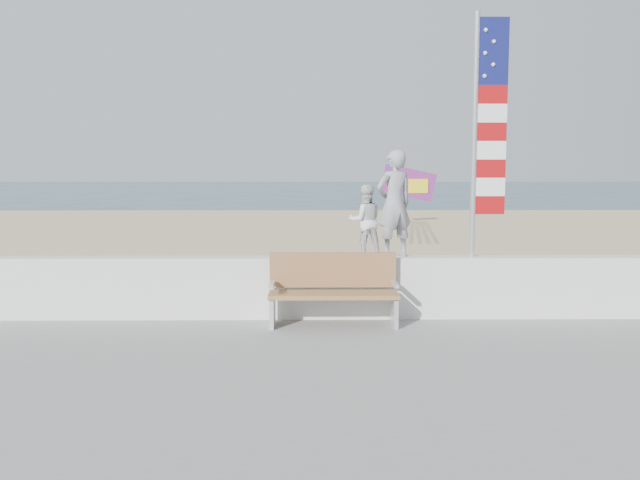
# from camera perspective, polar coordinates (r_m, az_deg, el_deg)

# --- Properties ---
(ground) EXTENTS (220.00, 220.00, 0.00)m
(ground) POSITION_cam_1_polar(r_m,az_deg,el_deg) (8.17, -1.27, -10.82)
(ground) COLOR #2D4B5A
(ground) RESTS_ON ground
(sand) EXTENTS (90.00, 40.00, 0.08)m
(sand) POSITION_cam_1_polar(r_m,az_deg,el_deg) (16.98, -0.97, -1.82)
(sand) COLOR #CDB289
(sand) RESTS_ON ground
(seawall) EXTENTS (30.00, 0.35, 0.90)m
(seawall) POSITION_cam_1_polar(r_m,az_deg,el_deg) (9.97, -1.17, -4.00)
(seawall) COLOR silver
(seawall) RESTS_ON boardwalk
(adult) EXTENTS (0.67, 0.58, 1.56)m
(adult) POSITION_cam_1_polar(r_m,az_deg,el_deg) (9.90, 6.26, 3.07)
(adult) COLOR gray
(adult) RESTS_ON seawall
(child) EXTENTS (0.57, 0.48, 1.05)m
(child) POSITION_cam_1_polar(r_m,az_deg,el_deg) (9.88, 3.83, 1.61)
(child) COLOR silver
(child) RESTS_ON seawall
(bench) EXTENTS (1.80, 0.57, 1.00)m
(bench) POSITION_cam_1_polar(r_m,az_deg,el_deg) (9.52, 1.12, -4.12)
(bench) COLOR #9B7444
(bench) RESTS_ON boardwalk
(flag) EXTENTS (0.50, 0.08, 3.50)m
(flag) POSITION_cam_1_polar(r_m,az_deg,el_deg) (10.14, 13.61, 9.41)
(flag) COLOR silver
(flag) RESTS_ON seawall
(parafoil_kite) EXTENTS (0.94, 0.29, 0.64)m
(parafoil_kite) POSITION_cam_1_polar(r_m,az_deg,el_deg) (11.60, 7.57, 4.74)
(parafoil_kite) COLOR red
(parafoil_kite) RESTS_ON ground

